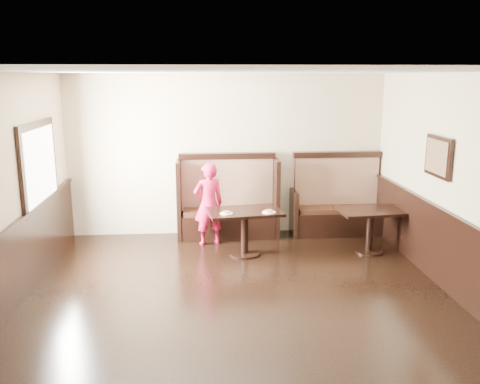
{
  "coord_description": "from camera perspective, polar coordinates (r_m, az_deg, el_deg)",
  "views": [
    {
      "loc": [
        -0.48,
        -5.28,
        2.77
      ],
      "look_at": [
        0.14,
        2.35,
        1.0
      ],
      "focal_mm": 38.0,
      "sensor_mm": 36.0,
      "label": 1
    }
  ],
  "objects": [
    {
      "name": "ground",
      "position": [
        5.98,
        0.53,
        -14.57
      ],
      "size": [
        7.0,
        7.0,
        0.0
      ],
      "primitive_type": "plane",
      "color": "black",
      "rests_on": "ground"
    },
    {
      "name": "booth_neighbor",
      "position": [
        9.2,
        10.84,
        -1.63
      ],
      "size": [
        1.65,
        0.72,
        1.45
      ],
      "color": "black",
      "rests_on": "ground"
    },
    {
      "name": "pizza_plate_left",
      "position": [
        7.69,
        -1.53,
        -2.35
      ],
      "size": [
        0.2,
        0.2,
        0.04
      ],
      "color": "white",
      "rests_on": "table_main"
    },
    {
      "name": "booth_main",
      "position": [
        8.87,
        -1.39,
        -1.63
      ],
      "size": [
        1.75,
        0.72,
        1.45
      ],
      "color": "black",
      "rests_on": "ground"
    },
    {
      "name": "room_shell",
      "position": [
        5.95,
        -2.6,
        -7.67
      ],
      "size": [
        7.0,
        7.0,
        7.0
      ],
      "color": "beige",
      "rests_on": "ground"
    },
    {
      "name": "child",
      "position": [
        8.39,
        -3.54,
        -1.35
      ],
      "size": [
        0.57,
        0.45,
        1.38
      ],
      "primitive_type": "imported",
      "rotation": [
        0.0,
        0.0,
        3.41
      ],
      "color": "#D61646",
      "rests_on": "ground"
    },
    {
      "name": "pizza_plate_right",
      "position": [
        7.76,
        3.27,
        -2.21
      ],
      "size": [
        0.21,
        0.21,
        0.04
      ],
      "color": "white",
      "rests_on": "table_main"
    },
    {
      "name": "table_neighbor",
      "position": [
        8.3,
        14.41,
        -3.12
      ],
      "size": [
        1.06,
        0.74,
        0.7
      ],
      "rotation": [
        0.0,
        0.0,
        0.09
      ],
      "color": "black",
      "rests_on": "ground"
    },
    {
      "name": "table_main",
      "position": [
        7.92,
        0.52,
        -3.25
      ],
      "size": [
        1.21,
        0.85,
        0.72
      ],
      "rotation": [
        0.0,
        0.0,
        0.13
      ],
      "color": "black",
      "rests_on": "ground"
    }
  ]
}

